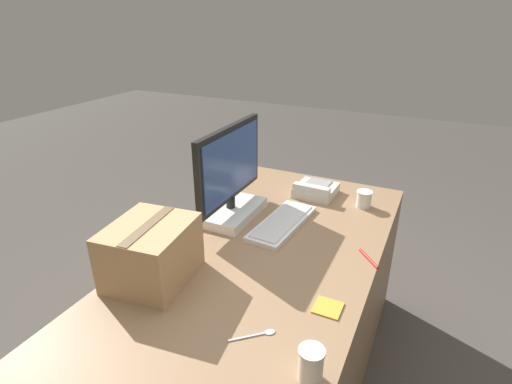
# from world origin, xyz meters

# --- Properties ---
(ground_plane) EXTENTS (12.00, 12.00, 0.00)m
(ground_plane) POSITION_xyz_m (0.00, 0.00, 0.00)
(ground_plane) COLOR #47423D
(office_desk) EXTENTS (1.80, 0.90, 0.76)m
(office_desk) POSITION_xyz_m (0.00, 0.00, 0.38)
(office_desk) COLOR #8C6B4C
(office_desk) RESTS_ON ground_plane
(monitor) EXTENTS (0.55, 0.23, 0.45)m
(monitor) POSITION_xyz_m (0.23, 0.28, 0.93)
(monitor) COLOR white
(monitor) RESTS_ON office_desk
(keyboard) EXTENTS (0.45, 0.20, 0.03)m
(keyboard) POSITION_xyz_m (0.25, 0.02, 0.77)
(keyboard) COLOR silver
(keyboard) RESTS_ON office_desk
(desk_phone) EXTENTS (0.21, 0.21, 0.08)m
(desk_phone) POSITION_xyz_m (0.64, -0.02, 0.79)
(desk_phone) COLOR beige
(desk_phone) RESTS_ON office_desk
(paper_cup_left) EXTENTS (0.07, 0.07, 0.11)m
(paper_cup_left) POSITION_xyz_m (-0.52, -0.38, 0.81)
(paper_cup_left) COLOR beige
(paper_cup_left) RESTS_ON office_desk
(paper_cup_right) EXTENTS (0.08, 0.08, 0.09)m
(paper_cup_right) POSITION_xyz_m (0.61, -0.29, 0.80)
(paper_cup_right) COLOR white
(paper_cup_right) RESTS_ON office_desk
(spoon) EXTENTS (0.11, 0.13, 0.00)m
(spoon) POSITION_xyz_m (-0.43, -0.19, 0.76)
(spoon) COLOR #B2B2B7
(spoon) RESTS_ON office_desk
(cardboard_box) EXTENTS (0.34, 0.31, 0.23)m
(cardboard_box) POSITION_xyz_m (-0.34, 0.30, 0.87)
(cardboard_box) COLOR tan
(cardboard_box) RESTS_ON office_desk
(pen_marker) EXTENTS (0.11, 0.10, 0.01)m
(pen_marker) POSITION_xyz_m (0.13, -0.41, 0.76)
(pen_marker) COLOR red
(pen_marker) RESTS_ON office_desk
(sticky_note_pad) EXTENTS (0.09, 0.09, 0.01)m
(sticky_note_pad) POSITION_xyz_m (-0.22, -0.34, 0.76)
(sticky_note_pad) COLOR gold
(sticky_note_pad) RESTS_ON office_desk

